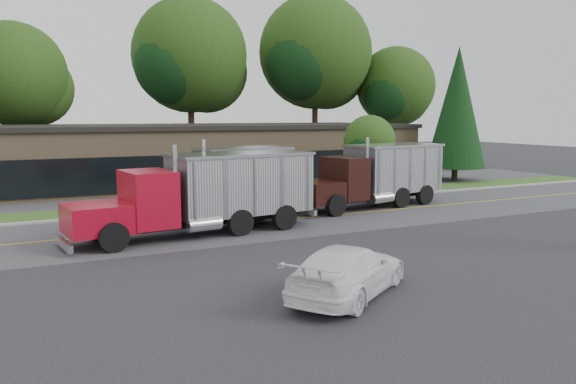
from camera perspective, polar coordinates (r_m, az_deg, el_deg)
name	(u,v)px	position (r m, az deg, el deg)	size (l,w,h in m)	color
ground	(375,268)	(18.84, 8.85, -7.62)	(140.00, 140.00, 0.00)	#39393E
road	(264,222)	(26.51, -2.41, -3.03)	(60.00, 8.00, 0.02)	#58585E
center_line	(264,222)	(26.51, -2.41, -3.03)	(60.00, 0.12, 0.01)	gold
curb	(233,209)	(30.34, -5.63, -1.68)	(60.00, 0.30, 0.12)	#9E9E99
grass_verge	(222,204)	(32.01, -6.77, -1.20)	(60.00, 3.40, 0.03)	#3B6221
far_parking	(195,193)	(36.71, -9.39, -0.10)	(60.00, 7.00, 0.02)	#58585E
strip_mall	(197,155)	(42.80, -9.23, 3.71)	(32.00, 12.00, 4.00)	#8F7557
tree_far_b	(16,79)	(49.00, -25.93, 10.25)	(8.50, 8.00, 12.12)	#382619
tree_far_c	(191,61)	(51.32, -9.80, 12.99)	(10.68, 10.05, 15.23)	#382619
tree_far_d	(316,58)	(55.15, 2.88, 13.44)	(11.43, 10.76, 16.31)	#382619
tree_far_e	(396,90)	(57.57, 10.91, 10.14)	(8.20, 7.72, 11.70)	#382619
evergreen_right	(457,107)	(44.82, 16.81, 8.23)	(4.46, 4.46, 10.15)	#382619
tree_verge	(370,144)	(36.30, 8.30, 4.88)	(3.51, 3.30, 5.01)	#382619
dump_truck_red	(211,191)	(23.85, -7.87, 0.10)	(10.70, 3.79, 3.36)	black
dump_truck_blue	(223,180)	(28.14, -6.60, 1.27)	(7.90, 3.27, 3.36)	black
dump_truck_maroon	(377,174)	(31.11, 9.03, 1.86)	(9.42, 3.93, 3.36)	black
rally_car	(348,271)	(15.79, 6.11, -7.95)	(1.98, 4.87, 1.41)	white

